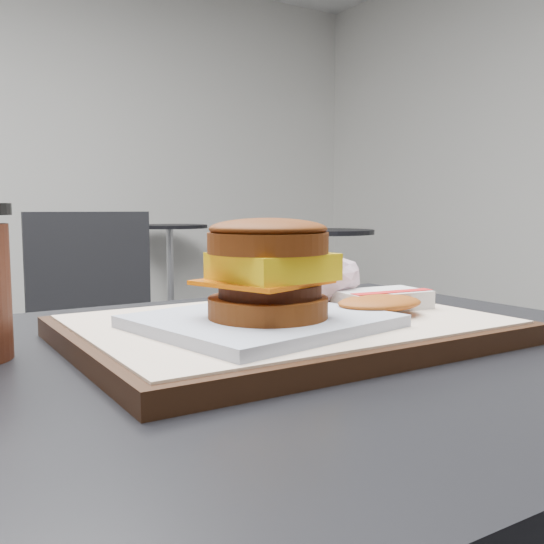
% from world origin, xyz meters
% --- Properties ---
extents(serving_tray, '(0.38, 0.28, 0.02)m').
position_xyz_m(serving_tray, '(0.05, 0.02, 0.78)').
color(serving_tray, black).
rests_on(serving_tray, customer_table).
extents(breakfast_sandwich, '(0.22, 0.20, 0.09)m').
position_xyz_m(breakfast_sandwich, '(0.01, -0.01, 0.83)').
color(breakfast_sandwich, silver).
rests_on(breakfast_sandwich, serving_tray).
extents(hash_brown, '(0.12, 0.10, 0.02)m').
position_xyz_m(hash_brown, '(0.15, 0.00, 0.80)').
color(hash_brown, silver).
rests_on(hash_brown, serving_tray).
extents(crumpled_wrapper, '(0.13, 0.10, 0.06)m').
position_xyz_m(crumpled_wrapper, '(0.12, 0.08, 0.82)').
color(crumpled_wrapper, white).
rests_on(crumpled_wrapper, serving_tray).
extents(neighbor_chair, '(0.61, 0.44, 0.88)m').
position_xyz_m(neighbor_chair, '(0.17, 1.55, 0.51)').
color(neighbor_chair, '#A2A2A7').
rests_on(neighbor_chair, ground).
extents(bg_table_near, '(0.66, 0.66, 0.75)m').
position_xyz_m(bg_table_near, '(2.20, 2.80, 0.56)').
color(bg_table_near, black).
rests_on(bg_table_near, ground).
extents(bg_table_far, '(0.66, 0.66, 0.75)m').
position_xyz_m(bg_table_far, '(1.80, 4.50, 0.56)').
color(bg_table_far, black).
rests_on(bg_table_far, ground).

